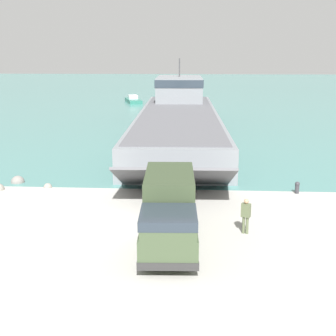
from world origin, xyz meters
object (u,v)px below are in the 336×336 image
military_truck (169,211)px  moored_boat_a (133,100)px  mooring_bollard (297,187)px  soldier_on_ramp (246,214)px  landing_craft (179,114)px

military_truck → moored_boat_a: military_truck is taller
military_truck → moored_boat_a: bearing=-173.5°
moored_boat_a → mooring_bollard: (18.08, -56.23, -0.01)m
military_truck → mooring_bollard: bearing=135.1°
soldier_on_ramp → military_truck: bearing=-48.3°
landing_craft → mooring_bollard: bearing=-72.3°
landing_craft → soldier_on_ramp: size_ratio=25.28×
soldier_on_ramp → mooring_bollard: bearing=172.9°
landing_craft → moored_boat_a: (-9.58, 32.24, -1.57)m
landing_craft → moored_boat_a: size_ratio=5.83×
soldier_on_ramp → mooring_bollard: soldier_on_ramp is taller
moored_boat_a → landing_craft: bearing=90.7°
military_truck → soldier_on_ramp: 3.92m
military_truck → mooring_bollard: 11.35m
landing_craft → soldier_on_ramp: bearing=-83.5°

